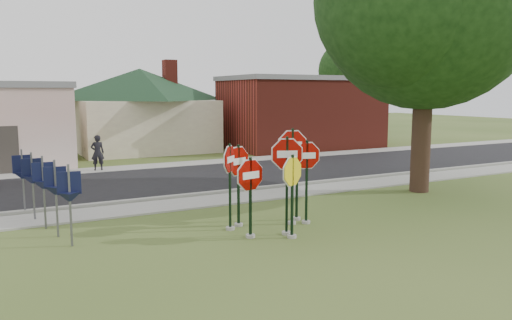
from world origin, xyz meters
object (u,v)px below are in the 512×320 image
pedestrian (98,153)px  stop_sign_center (287,170)px  stop_sign_yellow (292,186)px  stop_sign_left (250,187)px

pedestrian → stop_sign_center: bearing=106.9°
stop_sign_yellow → stop_sign_left: (-0.92, 0.52, -0.03)m
stop_sign_left → pedestrian: stop_sign_left is taller
stop_sign_center → pedestrian: size_ratio=1.62×
stop_sign_yellow → stop_sign_left: stop_sign_yellow is taller
stop_sign_center → stop_sign_left: size_ratio=1.23×
stop_sign_left → pedestrian: bearing=96.0°
stop_sign_center → stop_sign_left: (-0.96, 0.20, -0.38)m
stop_sign_center → pedestrian: 13.39m
stop_sign_center → stop_sign_yellow: 0.48m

